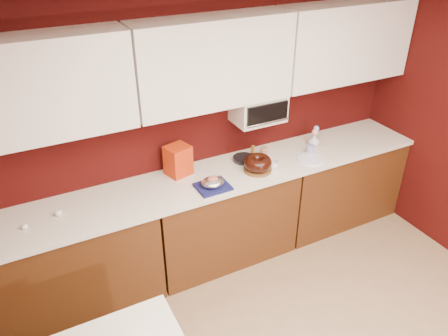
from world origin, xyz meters
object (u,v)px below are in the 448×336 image
toaster_oven (258,108)px  bundt_cake (258,163)px  blue_jar (310,149)px  flower_vase (314,140)px  foil_ham_nest (213,182)px  coffee_mug (273,164)px  pandoro_box (178,160)px

toaster_oven → bundt_cake: (-0.14, -0.26, -0.39)m
blue_jar → flower_vase: flower_vase is taller
toaster_oven → blue_jar: toaster_oven is taller
toaster_oven → flower_vase: toaster_oven is taller
bundt_cake → flower_vase: 0.75m
toaster_oven → bundt_cake: toaster_oven is taller
toaster_oven → foil_ham_nest: bearing=-151.8°
foil_ham_nest → blue_jar: bearing=6.1°
foil_ham_nest → bundt_cake: bearing=8.1°
coffee_mug → foil_ham_nest: bearing=-176.9°
toaster_oven → foil_ham_nest: (-0.61, -0.33, -0.42)m
toaster_oven → coffee_mug: bearing=-90.0°
flower_vase → pandoro_box: bearing=175.3°
toaster_oven → foil_ham_nest: toaster_oven is taller
bundt_cake → coffee_mug: size_ratio=2.71×
coffee_mug → pandoro_box: bearing=158.4°
coffee_mug → blue_jar: size_ratio=1.00×
foil_ham_nest → flower_vase: bearing=10.7°
foil_ham_nest → blue_jar: (1.07, 0.11, -0.01)m
toaster_oven → bundt_cake: 0.49m
foil_ham_nest → coffee_mug: 0.61m
coffee_mug → toaster_oven: bearing=90.0°
flower_vase → bundt_cake: bearing=-167.6°
pandoro_box → toaster_oven: bearing=-16.3°
toaster_oven → pandoro_box: size_ratio=1.70×
toaster_oven → flower_vase: (0.59, -0.10, -0.41)m
blue_jar → pandoro_box: bearing=169.7°
foil_ham_nest → coffee_mug: bearing=3.1°
pandoro_box → flower_vase: (1.37, -0.11, -0.07)m
pandoro_box → blue_jar: pandoro_box is taller
blue_jar → flower_vase: size_ratio=0.69×
bundt_cake → blue_jar: 0.61m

